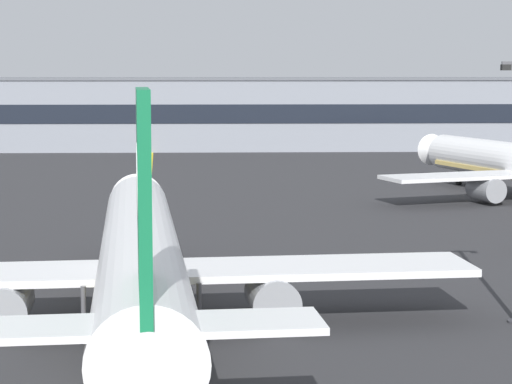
# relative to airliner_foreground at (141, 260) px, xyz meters

# --- Properties ---
(taxiway_centreline) EXTENTS (10.89, 179.71, 0.01)m
(taxiway_centreline) POSITION_rel_airliner_foreground_xyz_m (-1.35, 19.83, -3.37)
(taxiway_centreline) COLOR yellow
(taxiway_centreline) RESTS_ON ground
(airliner_foreground) EXTENTS (32.30, 41.52, 11.65)m
(airliner_foreground) POSITION_rel_airliner_foreground_xyz_m (0.00, 0.00, 0.00)
(airliner_foreground) COLOR white
(airliner_foreground) RESTS_ON ground
(safety_cone_by_nose_gear) EXTENTS (0.44, 0.44, 0.55)m
(safety_cone_by_nose_gear) POSITION_rel_airliner_foreground_xyz_m (0.01, 16.07, -3.11)
(safety_cone_by_nose_gear) COLOR orange
(safety_cone_by_nose_gear) RESTS_ON ground
(terminal_building) EXTENTS (157.18, 12.40, 11.01)m
(terminal_building) POSITION_rel_airliner_foreground_xyz_m (-6.77, 108.66, 2.14)
(terminal_building) COLOR gray
(terminal_building) RESTS_ON ground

